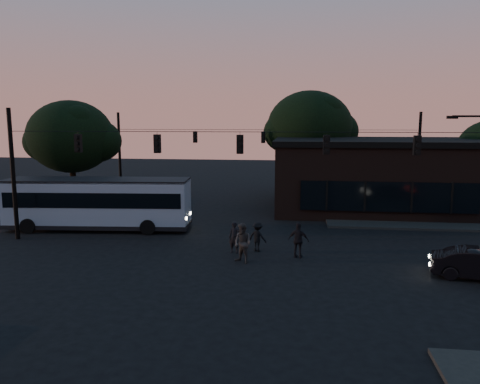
# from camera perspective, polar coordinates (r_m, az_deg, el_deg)

# --- Properties ---
(ground) EXTENTS (120.00, 120.00, 0.00)m
(ground) POSITION_cam_1_polar(r_m,az_deg,el_deg) (21.87, -1.33, -9.39)
(ground) COLOR black
(ground) RESTS_ON ground
(sidewalk_far_right) EXTENTS (14.00, 10.00, 0.15)m
(sidewalk_far_right) POSITION_cam_1_polar(r_m,az_deg,el_deg) (36.30, 21.28, -2.55)
(sidewalk_far_right) COLOR black
(sidewalk_far_right) RESTS_ON ground
(sidewalk_far_left) EXTENTS (14.00, 10.00, 0.15)m
(sidewalk_far_left) POSITION_cam_1_polar(r_m,az_deg,el_deg) (39.13, -18.84, -1.63)
(sidewalk_far_left) COLOR black
(sidewalk_far_left) RESTS_ON ground
(building) EXTENTS (15.40, 10.41, 5.40)m
(building) POSITION_cam_1_polar(r_m,az_deg,el_deg) (37.22, 16.29, 2.07)
(building) COLOR black
(building) RESTS_ON ground
(tree_behind) EXTENTS (7.60, 7.60, 9.43)m
(tree_behind) POSITION_cam_1_polar(r_m,az_deg,el_deg) (42.56, 8.49, 7.82)
(tree_behind) COLOR black
(tree_behind) RESTS_ON ground
(tree_left) EXTENTS (6.40, 6.40, 8.30)m
(tree_left) POSITION_cam_1_polar(r_m,az_deg,el_deg) (37.68, -19.92, 6.34)
(tree_left) COLOR black
(tree_left) RESTS_ON ground
(signal_rig_near) EXTENTS (26.24, 0.30, 7.50)m
(signal_rig_near) POSITION_cam_1_polar(r_m,az_deg,el_deg) (24.85, 0.00, 3.30)
(signal_rig_near) COLOR black
(signal_rig_near) RESTS_ON ground
(signal_rig_far) EXTENTS (26.24, 0.30, 7.50)m
(signal_rig_far) POSITION_cam_1_polar(r_m,az_deg,el_deg) (40.75, 2.84, 5.07)
(signal_rig_far) COLOR black
(signal_rig_far) RESTS_ON ground
(bus) EXTENTS (11.56, 3.56, 3.21)m
(bus) POSITION_cam_1_polar(r_m,az_deg,el_deg) (30.51, -16.90, -1.08)
(bus) COLOR gray
(bus) RESTS_ON ground
(pedestrian_a) EXTENTS (0.65, 0.48, 1.63)m
(pedestrian_a) POSITION_cam_1_polar(r_m,az_deg,el_deg) (24.25, -0.69, -5.56)
(pedestrian_a) COLOR black
(pedestrian_a) RESTS_ON ground
(pedestrian_b) EXTENTS (1.18, 1.13, 1.93)m
(pedestrian_b) POSITION_cam_1_polar(r_m,az_deg,el_deg) (22.57, 0.33, -6.26)
(pedestrian_b) COLOR #2D2929
(pedestrian_b) RESTS_ON ground
(pedestrian_c) EXTENTS (1.12, 0.69, 1.79)m
(pedestrian_c) POSITION_cam_1_polar(r_m,az_deg,el_deg) (23.55, 7.15, -5.86)
(pedestrian_c) COLOR black
(pedestrian_c) RESTS_ON ground
(pedestrian_d) EXTENTS (1.16, 0.95, 1.56)m
(pedestrian_d) POSITION_cam_1_polar(r_m,az_deg,el_deg) (24.56, 2.16, -5.46)
(pedestrian_d) COLOR black
(pedestrian_d) RESTS_ON ground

